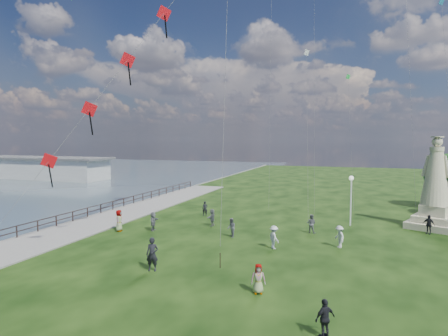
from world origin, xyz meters
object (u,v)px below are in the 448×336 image
at_px(person_1, 231,228).
at_px(person_11, 212,217).
at_px(person_6, 205,209).
at_px(person_9, 429,225).
at_px(person_10, 119,221).
at_px(person_0, 152,254).
at_px(person_8, 339,237).
at_px(person_7, 311,224).
at_px(statue, 435,194).
at_px(person_4, 258,279).
at_px(pier_pavilion, 42,168).
at_px(lamppost, 351,190).
at_px(person_2, 274,237).
at_px(person_3, 325,318).
at_px(person_5, 153,221).

bearing_deg(person_1, person_11, -170.50).
relative_size(person_1, person_6, 1.03).
height_order(person_9, person_10, person_10).
bearing_deg(person_10, person_0, -152.45).
xyz_separation_m(person_1, person_8, (7.99, -0.16, 0.03)).
relative_size(person_6, person_7, 0.95).
bearing_deg(person_10, person_6, -46.33).
bearing_deg(statue, person_4, -98.49).
bearing_deg(person_9, pier_pavilion, -170.59).
bearing_deg(person_8, person_6, -149.70).
height_order(statue, lamppost, statue).
relative_size(person_1, person_7, 0.97).
bearing_deg(statue, person_2, -115.79).
height_order(statue, person_3, statue).
bearing_deg(person_10, lamppost, -82.82).
height_order(lamppost, person_9, lamppost).
bearing_deg(statue, person_0, -113.11).
xyz_separation_m(person_5, person_9, (21.35, 6.25, -0.02)).
xyz_separation_m(statue, person_3, (-7.46, -21.28, -2.19)).
bearing_deg(lamppost, person_6, -178.81).
xyz_separation_m(person_1, person_9, (14.58, 6.14, 0.02)).
xyz_separation_m(person_0, person_5, (-4.77, 8.41, -0.18)).
distance_m(lamppost, person_10, 19.94).
height_order(pier_pavilion, lamppost, lamppost).
height_order(lamppost, person_8, lamppost).
xyz_separation_m(pier_pavilion, person_5, (44.21, -32.33, -1.06)).
xyz_separation_m(statue, person_2, (-11.65, -10.39, -2.15)).
xyz_separation_m(statue, person_8, (-7.38, -8.67, -2.17)).
bearing_deg(person_2, person_7, -63.59).
bearing_deg(person_10, person_2, -110.65).
relative_size(person_0, person_1, 1.29).
xyz_separation_m(statue, person_4, (-10.86, -18.09, -2.22)).
bearing_deg(person_10, person_8, -104.18).
xyz_separation_m(person_5, person_6, (1.82, 6.93, -0.06)).
bearing_deg(person_7, lamppost, -118.24).
relative_size(person_8, person_11, 1.03).
relative_size(pier_pavilion, lamppost, 6.82).
xyz_separation_m(person_1, person_7, (5.68, 3.38, 0.02)).
relative_size(person_5, person_8, 1.01).
bearing_deg(statue, person_6, -152.79).
relative_size(statue, person_4, 5.32).
height_order(person_4, person_6, person_4).
bearing_deg(person_2, person_8, -111.14).
bearing_deg(person_6, statue, -15.86).
height_order(person_4, person_10, person_10).
bearing_deg(person_4, person_3, -63.44).
xyz_separation_m(statue, person_10, (-24.73, -9.68, -2.07)).
bearing_deg(person_7, person_10, 27.12).
bearing_deg(person_5, person_11, -62.94).
distance_m(person_4, person_11, 14.61).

